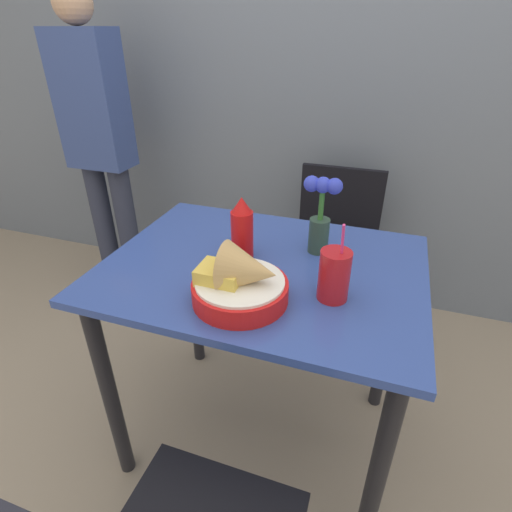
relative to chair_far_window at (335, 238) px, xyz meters
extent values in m
plane|color=gray|center=(-0.12, -0.80, -0.50)|extent=(12.00, 12.00, 0.00)
cube|color=slate|center=(-0.12, 0.31, 0.80)|extent=(7.00, 0.06, 2.60)
cube|color=#334C9E|center=(-0.12, -0.80, 0.27)|extent=(0.95, 0.72, 0.02)
cylinder|color=black|center=(-0.53, -1.10, -0.12)|extent=(0.05, 0.05, 0.75)
cylinder|color=black|center=(0.30, -1.10, -0.12)|extent=(0.05, 0.05, 0.75)
cylinder|color=black|center=(-0.53, -0.50, -0.12)|extent=(0.05, 0.05, 0.75)
cylinder|color=black|center=(0.30, -0.50, -0.12)|extent=(0.05, 0.05, 0.75)
cylinder|color=black|center=(-0.23, -1.25, -0.28)|extent=(0.03, 0.03, 0.42)
cylinder|color=black|center=(-0.18, -0.27, -0.28)|extent=(0.03, 0.03, 0.42)
cylinder|color=black|center=(0.18, -0.27, -0.28)|extent=(0.03, 0.03, 0.42)
cylinder|color=black|center=(-0.18, 0.09, -0.28)|extent=(0.03, 0.03, 0.42)
cylinder|color=black|center=(0.18, 0.09, -0.28)|extent=(0.03, 0.03, 0.42)
cube|color=black|center=(0.00, -0.09, -0.06)|extent=(0.40, 0.40, 0.02)
cube|color=black|center=(0.00, 0.09, 0.14)|extent=(0.40, 0.03, 0.38)
cylinder|color=red|center=(-0.12, -0.99, 0.31)|extent=(0.25, 0.25, 0.05)
cylinder|color=white|center=(-0.12, -0.99, 0.34)|extent=(0.23, 0.23, 0.01)
cone|color=tan|center=(-0.09, -0.99, 0.38)|extent=(0.14, 0.14, 0.14)
cube|color=#E5C14C|center=(-0.16, -1.00, 0.36)|extent=(0.11, 0.09, 0.04)
cylinder|color=red|center=(-0.19, -0.77, 0.36)|extent=(0.07, 0.07, 0.15)
cone|color=red|center=(-0.19, -0.77, 0.45)|extent=(0.06, 0.06, 0.05)
cylinder|color=red|center=(0.11, -0.90, 0.35)|extent=(0.08, 0.08, 0.14)
cylinder|color=black|center=(0.11, -0.90, 0.34)|extent=(0.07, 0.07, 0.11)
cylinder|color=#EA3884|center=(0.12, -0.90, 0.41)|extent=(0.01, 0.07, 0.20)
cylinder|color=#2D4738|center=(0.02, -0.66, 0.34)|extent=(0.06, 0.06, 0.11)
cylinder|color=#33722D|center=(0.02, -0.66, 0.44)|extent=(0.02, 0.02, 0.10)
sphere|color=blue|center=(0.02, -0.66, 0.50)|extent=(0.05, 0.05, 0.05)
sphere|color=blue|center=(-0.01, -0.66, 0.50)|extent=(0.05, 0.05, 0.05)
sphere|color=blue|center=(0.06, -0.66, 0.50)|extent=(0.05, 0.05, 0.05)
cylinder|color=#2D3347|center=(-1.31, -0.09, -0.11)|extent=(0.11, 0.11, 0.77)
cylinder|color=#2D3347|center=(-1.15, -0.09, -0.11)|extent=(0.11, 0.11, 0.77)
cube|color=#384C8C|center=(-1.23, -0.09, 0.59)|extent=(0.32, 0.18, 0.64)
sphere|color=tan|center=(-1.23, -0.09, 1.00)|extent=(0.18, 0.18, 0.18)
camera|label=1|loc=(0.20, -1.78, 0.90)|focal=28.00mm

